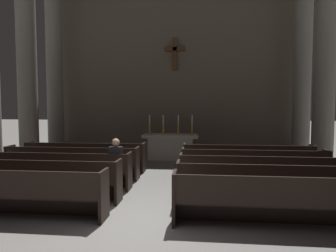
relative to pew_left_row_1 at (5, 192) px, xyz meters
The scene contains 22 objects.
ground_plane 2.65m from the pew_left_row_1, ahead, with size 80.00×80.00×0.00m, color slate.
pew_left_row_1 is the anchor object (origin of this frame).
pew_left_row_2 1.01m from the pew_left_row_1, 90.00° to the left, with size 3.96×0.50×0.95m.
pew_left_row_3 2.02m from the pew_left_row_1, 90.00° to the left, with size 3.96×0.50×0.95m.
pew_left_row_4 3.03m from the pew_left_row_1, 90.00° to the left, with size 3.96×0.50×0.95m.
pew_left_row_5 4.04m from the pew_left_row_1, 90.00° to the left, with size 3.96×0.50×0.95m.
pew_right_row_1 5.21m from the pew_left_row_1, ahead, with size 3.96×0.50×0.95m.
pew_right_row_2 5.31m from the pew_left_row_1, 10.97° to the left, with size 3.96×0.50×0.95m.
pew_right_row_3 5.59m from the pew_left_row_1, 21.19° to the left, with size 3.96×0.50×0.95m.
pew_right_row_4 6.03m from the pew_left_row_1, 30.18° to the left, with size 3.96×0.50×0.95m.
pew_right_row_5 6.60m from the pew_left_row_1, 37.79° to the left, with size 3.96×0.50×0.95m.
column_left_third 6.91m from the pew_left_row_1, 117.00° to the left, with size 1.08×1.08×7.36m.
column_right_third 10.20m from the pew_left_row_1, 34.43° to the left, with size 1.08×1.08×7.36m.
column_left_fourth 8.74m from the pew_left_row_1, 110.03° to the left, with size 1.08×1.08×7.36m.
column_right_fourth 11.52m from the pew_left_row_1, 43.76° to the left, with size 1.08×1.08×7.36m.
altar 6.95m from the pew_left_row_1, 67.97° to the left, with size 2.20×0.90×1.01m.
candlestick_outer_left 6.72m from the pew_left_row_1, 74.75° to the left, with size 0.16×0.16×0.77m.
candlestick_inner_left 6.89m from the pew_left_row_1, 70.30° to the left, with size 0.16×0.16×0.77m.
candlestick_inner_right 7.11m from the pew_left_row_1, 65.72° to the left, with size 0.16×0.16×0.77m.
candlestick_outer_right 7.35m from the pew_left_row_1, 61.78° to the left, with size 0.16×0.16×0.77m.
apse_with_cross 9.85m from the pew_left_row_1, 73.43° to the left, with size 11.96×0.43×8.27m.
lone_worshipper 2.63m from the pew_left_row_1, 51.71° to the left, with size 0.32×0.43×1.32m.
Camera 1 is at (1.06, -5.21, 2.12)m, focal length 31.35 mm.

